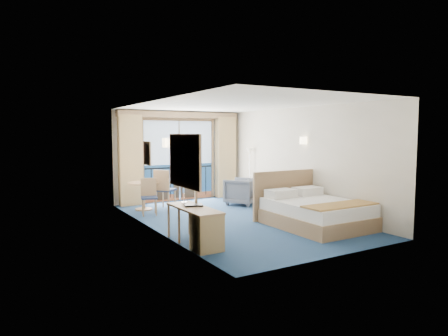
% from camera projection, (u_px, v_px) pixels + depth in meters
% --- Properties ---
extents(floor, '(6.50, 6.50, 0.00)m').
position_uv_depth(floor, '(235.00, 220.00, 9.42)').
color(floor, navy).
rests_on(floor, ground).
extents(room_walls, '(4.04, 6.54, 2.72)m').
position_uv_depth(room_walls, '(235.00, 144.00, 9.27)').
color(room_walls, beige).
rests_on(room_walls, ground).
extents(balcony_door, '(2.36, 0.03, 2.52)m').
position_uv_depth(balcony_door, '(179.00, 163.00, 12.09)').
color(balcony_door, navy).
rests_on(balcony_door, room_walls).
extents(curtain_left, '(0.65, 0.22, 2.55)m').
position_uv_depth(curtain_left, '(130.00, 160.00, 11.18)').
color(curtain_left, tan).
rests_on(curtain_left, room_walls).
extents(curtain_right, '(0.65, 0.22, 2.55)m').
position_uv_depth(curtain_right, '(226.00, 157.00, 12.73)').
color(curtain_right, tan).
rests_on(curtain_right, room_walls).
extents(pelmet, '(3.80, 0.25, 0.18)m').
position_uv_depth(pelmet, '(180.00, 115.00, 11.87)').
color(pelmet, '#A7825A').
rests_on(pelmet, room_walls).
extents(mirror, '(0.05, 1.25, 0.95)m').
position_uv_depth(mirror, '(185.00, 161.00, 7.01)').
color(mirror, '#A7825A').
rests_on(mirror, room_walls).
extents(wall_print, '(0.04, 0.42, 0.52)m').
position_uv_depth(wall_print, '(147.00, 153.00, 8.68)').
color(wall_print, '#A7825A').
rests_on(wall_print, room_walls).
extents(sconce_left, '(0.18, 0.18, 0.18)m').
position_uv_depth(sconce_left, '(167.00, 143.00, 7.77)').
color(sconce_left, '#FFE9B2').
rests_on(sconce_left, room_walls).
extents(sconce_right, '(0.18, 0.18, 0.18)m').
position_uv_depth(sconce_right, '(303.00, 141.00, 10.10)').
color(sconce_right, '#FFE9B2').
rests_on(sconce_right, room_walls).
extents(bed, '(1.82, 2.17, 1.15)m').
position_uv_depth(bed, '(314.00, 212.00, 8.74)').
color(bed, '#A7825A').
rests_on(bed, ground).
extents(nightstand, '(0.46, 0.44, 0.60)m').
position_uv_depth(nightstand, '(292.00, 200.00, 10.30)').
color(nightstand, '#9F8754').
rests_on(nightstand, ground).
extents(phone, '(0.22, 0.19, 0.08)m').
position_uv_depth(phone, '(291.00, 187.00, 10.32)').
color(phone, beige).
rests_on(phone, nightstand).
extents(armchair, '(1.13, 1.14, 0.76)m').
position_uv_depth(armchair, '(242.00, 191.00, 11.39)').
color(armchair, '#434952').
rests_on(armchair, ground).
extents(floor_lamp, '(0.22, 0.22, 1.58)m').
position_uv_depth(floor_lamp, '(250.00, 161.00, 12.12)').
color(floor_lamp, silver).
rests_on(floor_lamp, ground).
extents(desk, '(0.50, 1.45, 0.68)m').
position_uv_depth(desk, '(204.00, 228.00, 6.99)').
color(desk, '#A7825A').
rests_on(desk, ground).
extents(desk_chair, '(0.57, 0.57, 1.00)m').
position_uv_depth(desk_chair, '(202.00, 209.00, 7.81)').
color(desk_chair, '#1F2A49').
rests_on(desk_chair, ground).
extents(folder, '(0.41, 0.36, 0.03)m').
position_uv_depth(folder, '(193.00, 205.00, 7.45)').
color(folder, black).
rests_on(folder, desk).
extents(desk_lamp, '(0.12, 0.12, 0.43)m').
position_uv_depth(desk_lamp, '(184.00, 187.00, 7.64)').
color(desk_lamp, silver).
rests_on(desk_lamp, desk).
extents(round_table, '(0.82, 0.82, 0.74)m').
position_uv_depth(round_table, '(143.00, 189.00, 10.58)').
color(round_table, '#A7825A').
rests_on(round_table, ground).
extents(table_chair_a, '(0.65, 0.65, 1.07)m').
position_uv_depth(table_chair_a, '(164.00, 187.00, 10.65)').
color(table_chair_a, '#1F2A49').
rests_on(table_chair_a, ground).
extents(table_chair_b, '(0.48, 0.49, 0.91)m').
position_uv_depth(table_chair_b, '(149.00, 194.00, 9.99)').
color(table_chair_b, '#1F2A49').
rests_on(table_chair_b, ground).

